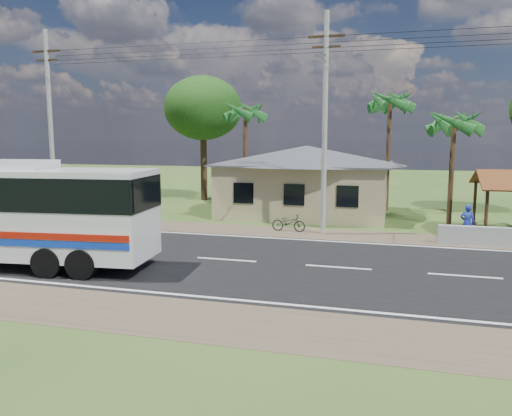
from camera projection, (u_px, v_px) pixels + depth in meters
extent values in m
plane|color=#284518|center=(226.00, 260.00, 20.20)|extent=(120.00, 120.00, 0.00)
cube|color=black|center=(226.00, 260.00, 20.20)|extent=(120.00, 10.00, 0.02)
cube|color=brown|center=(266.00, 231.00, 26.40)|extent=(120.00, 3.00, 0.01)
cube|color=brown|center=(152.00, 315.00, 14.00)|extent=(120.00, 3.00, 0.01)
cube|color=silver|center=(257.00, 237.00, 24.68)|extent=(120.00, 0.15, 0.01)
cube|color=silver|center=(178.00, 295.00, 15.72)|extent=(120.00, 0.15, 0.01)
cube|color=silver|center=(226.00, 259.00, 20.20)|extent=(120.00, 0.15, 0.01)
cube|color=tan|center=(306.00, 189.00, 32.11)|extent=(10.00, 8.00, 3.20)
cube|color=#4C4F54|center=(307.00, 164.00, 31.88)|extent=(10.60, 8.60, 0.10)
pyramid|color=#4C4F54|center=(307.00, 146.00, 31.72)|extent=(12.40, 10.00, 1.20)
cube|color=black|center=(244.00, 193.00, 29.06)|extent=(1.20, 0.08, 1.20)
cube|color=black|center=(294.00, 195.00, 28.26)|extent=(1.20, 0.08, 1.20)
cube|color=black|center=(348.00, 196.00, 27.47)|extent=(1.20, 0.08, 1.20)
cylinder|color=#392615|center=(486.00, 215.00, 23.58)|extent=(0.16, 0.16, 2.60)
cylinder|color=#392615|center=(475.00, 205.00, 27.02)|extent=(0.16, 0.16, 2.60)
cylinder|color=#9E9E99|center=(51.00, 127.00, 29.06)|extent=(0.26, 0.26, 11.00)
cube|color=#392615|center=(46.00, 51.00, 28.45)|extent=(1.80, 0.12, 0.12)
cube|color=#392615|center=(47.00, 60.00, 28.52)|extent=(1.40, 0.10, 0.10)
cylinder|color=#9E9E99|center=(325.00, 126.00, 24.83)|extent=(0.26, 0.26, 11.00)
cube|color=#392615|center=(326.00, 36.00, 24.22)|extent=(1.80, 0.12, 0.12)
cube|color=#392615|center=(326.00, 47.00, 24.29)|extent=(1.40, 0.10, 0.10)
cylinder|color=gray|center=(323.00, 59.00, 23.44)|extent=(0.08, 2.00, 0.08)
cube|color=gray|center=(320.00, 55.00, 22.48)|extent=(0.50, 0.18, 0.12)
cylinder|color=black|center=(175.00, 48.00, 26.37)|extent=(16.00, 0.02, 0.02)
cylinder|color=black|center=(494.00, 32.00, 22.27)|extent=(15.00, 0.02, 0.02)
cylinder|color=#47301E|center=(451.00, 172.00, 27.76)|extent=(0.28, 0.28, 6.00)
cylinder|color=#47301E|center=(388.00, 155.00, 32.87)|extent=(0.28, 0.28, 7.50)
cylinder|color=#47301E|center=(245.00, 157.00, 36.03)|extent=(0.28, 0.28, 7.00)
cylinder|color=#47301E|center=(204.00, 162.00, 39.07)|extent=(0.50, 0.50, 5.95)
ellipsoid|color=#123B10|center=(203.00, 108.00, 38.48)|extent=(6.00, 6.00, 4.92)
cube|color=silver|center=(8.00, 165.00, 18.70)|extent=(3.43, 2.07, 0.33)
cylinder|color=black|center=(47.00, 263.00, 17.60)|extent=(1.12, 0.49, 1.09)
cylinder|color=black|center=(83.00, 247.00, 20.04)|extent=(1.12, 0.49, 1.09)
cylinder|color=black|center=(81.00, 264.00, 17.38)|extent=(1.12, 0.49, 1.09)
cylinder|color=black|center=(114.00, 249.00, 19.82)|extent=(1.12, 0.49, 1.09)
imported|color=black|center=(289.00, 223.00, 26.28)|extent=(1.82, 0.71, 0.94)
imported|color=navy|center=(467.00, 223.00, 23.59)|extent=(0.73, 0.56, 1.80)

